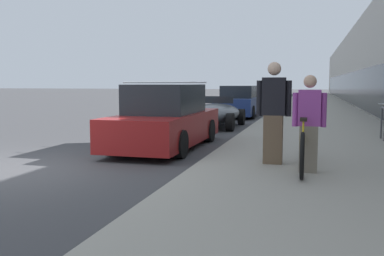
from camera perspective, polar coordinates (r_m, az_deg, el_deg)
ground_plane at (r=8.37m, az=-23.23°, el=-5.26°), size 220.00×220.00×0.00m
sidewalk_slab at (r=27.43m, az=16.21°, el=2.58°), size 4.67×70.00×0.11m
tandem_bicycle at (r=7.59m, az=14.62°, el=-2.25°), size 0.52×2.66×0.92m
person_rider at (r=7.21m, az=15.33°, el=0.56°), size 0.54×0.21×1.59m
person_bystander at (r=7.84m, az=10.82°, el=1.99°), size 0.62×0.24×1.83m
bike_rack_hoop at (r=12.05m, az=24.14°, el=0.98°), size 0.05×0.60×0.84m
parked_sedan_curbside at (r=10.33m, az=-3.50°, el=1.12°), size 1.77×4.41×1.60m
vintage_roadster_curbside at (r=15.28m, az=2.93°, el=1.90°), size 1.84×4.05×1.09m
parked_sedan_far at (r=20.14m, az=6.27°, el=3.38°), size 1.75×4.09×1.45m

